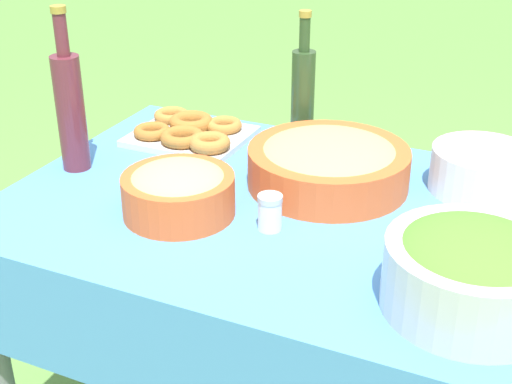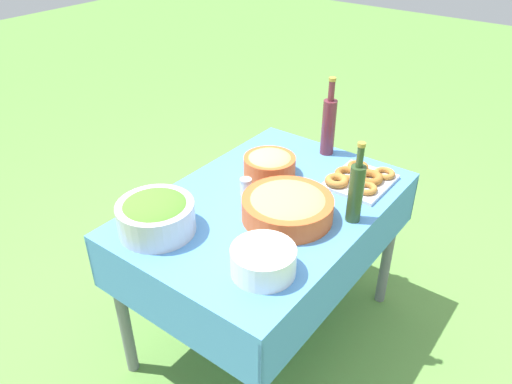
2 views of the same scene
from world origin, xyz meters
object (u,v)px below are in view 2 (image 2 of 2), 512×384
object	(u,v)px
pasta_bowl	(270,164)
donut_platter	(359,179)
olive_oil_bottle	(356,191)
bread_bowl	(287,206)
wine_bottle	(329,125)
salad_bowl	(156,214)
plate_stack	(263,261)

from	to	relation	value
pasta_bowl	donut_platter	distance (m)	0.39
olive_oil_bottle	bread_bowl	xyz separation A→B (m)	(-0.14, 0.21, -0.08)
donut_platter	bread_bowl	bearing A→B (deg)	165.77
wine_bottle	bread_bowl	xyz separation A→B (m)	(-0.56, -0.15, -0.09)
salad_bowl	donut_platter	size ratio (longest dim) A/B	0.91
salad_bowl	olive_oil_bottle	size ratio (longest dim) A/B	0.87
salad_bowl	bread_bowl	distance (m)	0.49
plate_stack	bread_bowl	distance (m)	0.33
salad_bowl	olive_oil_bottle	distance (m)	0.75
donut_platter	plate_stack	world-z (taller)	plate_stack
pasta_bowl	plate_stack	xyz separation A→B (m)	(-0.54, -0.36, -0.01)
olive_oil_bottle	donut_platter	bearing A→B (deg)	21.98
olive_oil_bottle	salad_bowl	bearing A→B (deg)	132.65
wine_bottle	pasta_bowl	bearing A→B (deg)	163.40
plate_stack	bread_bowl	xyz separation A→B (m)	(0.31, 0.11, 0.01)
plate_stack	bread_bowl	size ratio (longest dim) A/B	0.62
salad_bowl	bread_bowl	world-z (taller)	salad_bowl
pasta_bowl	plate_stack	distance (m)	0.65
salad_bowl	donut_platter	distance (m)	0.88
salad_bowl	plate_stack	bearing A→B (deg)	-83.49
plate_stack	bread_bowl	world-z (taller)	bread_bowl
pasta_bowl	olive_oil_bottle	xyz separation A→B (m)	(-0.09, -0.46, 0.08)
olive_oil_bottle	pasta_bowl	bearing A→B (deg)	79.03
salad_bowl	pasta_bowl	bearing A→B (deg)	-8.39
donut_platter	plate_stack	bearing A→B (deg)	-179.15
wine_bottle	plate_stack	bearing A→B (deg)	-163.07
olive_oil_bottle	bread_bowl	distance (m)	0.26
donut_platter	olive_oil_bottle	size ratio (longest dim) A/B	0.96
salad_bowl	donut_platter	xyz separation A→B (m)	(0.77, -0.44, -0.05)
wine_bottle	bread_bowl	distance (m)	0.59
pasta_bowl	donut_platter	bearing A→B (deg)	-63.94
plate_stack	olive_oil_bottle	distance (m)	0.47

